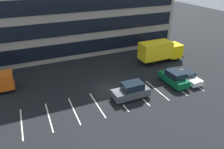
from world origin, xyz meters
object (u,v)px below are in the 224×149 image
Objects in this scene: box_truck_yellow_all at (160,50)px; sedan_white at (188,77)px; suv_charcoal at (131,91)px; suv_forest at (174,78)px.

box_truck_yellow_all is 1.86× the size of sedan_white.
suv_charcoal reaches higher than sedan_white.
box_truck_yellow_all is at bearing 39.38° from suv_charcoal.
sedan_white is (-0.45, -7.53, -1.32)m from box_truck_yellow_all.
suv_forest is (-2.78, -7.33, -1.04)m from box_truck_yellow_all.
sedan_white is at bearing -93.40° from box_truck_yellow_all.
suv_forest is at bearing 175.23° from sedan_white.
box_truck_yellow_all reaches higher than sedan_white.
box_truck_yellow_all is 7.65m from sedan_white.
sedan_white is (2.33, -0.19, -0.28)m from suv_forest.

